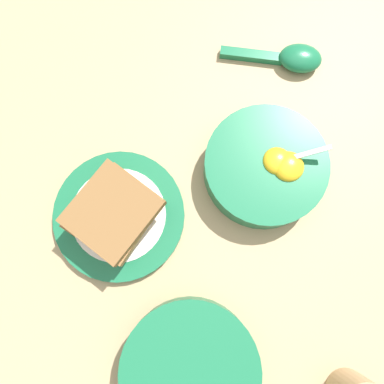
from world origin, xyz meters
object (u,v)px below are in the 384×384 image
(egg_bowl, at_px, (266,168))
(congee_bowl, at_px, (191,371))
(toast_plate, at_px, (120,216))
(toast_sandwich, at_px, (115,214))
(soup_spoon, at_px, (292,59))

(egg_bowl, bearing_deg, congee_bowl, 45.01)
(toast_plate, xyz_separation_m, toast_sandwich, (0.00, 0.00, 0.04))
(egg_bowl, xyz_separation_m, toast_sandwich, (0.23, -0.02, 0.02))
(egg_bowl, bearing_deg, toast_plate, -5.58)
(egg_bowl, distance_m, toast_sandwich, 0.23)
(toast_plate, height_order, toast_sandwich, toast_sandwich)
(egg_bowl, bearing_deg, toast_sandwich, -5.36)
(toast_plate, bearing_deg, toast_sandwich, 80.60)
(soup_spoon, height_order, congee_bowl, congee_bowl)
(soup_spoon, bearing_deg, toast_sandwich, 20.23)
(toast_sandwich, distance_m, congee_bowl, 0.23)
(toast_plate, relative_size, toast_sandwich, 1.33)
(soup_spoon, bearing_deg, congee_bowl, 47.37)
(egg_bowl, relative_size, toast_plate, 0.92)
(egg_bowl, xyz_separation_m, toast_plate, (0.23, -0.02, -0.02))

